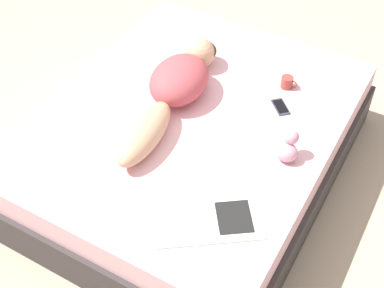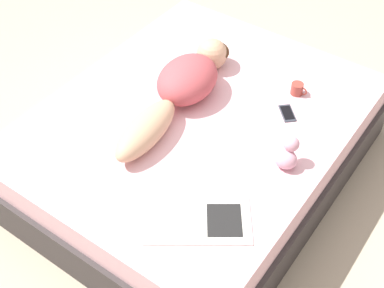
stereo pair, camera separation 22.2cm
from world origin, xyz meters
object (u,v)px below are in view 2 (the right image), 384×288
object	(u,v)px
person	(183,86)
coffee_mug	(297,89)
open_magazine	(199,221)
cell_phone	(287,113)

from	to	relation	value
person	coffee_mug	xyz separation A→B (m)	(0.57, 0.47, -0.07)
open_magazine	cell_phone	world-z (taller)	same
cell_phone	person	bearing A→B (deg)	159.36
person	cell_phone	size ratio (longest dim) A/B	7.58
open_magazine	coffee_mug	distance (m)	1.20
person	cell_phone	bearing A→B (deg)	17.18
open_magazine	cell_phone	distance (m)	0.99
cell_phone	open_magazine	bearing A→B (deg)	-132.71
open_magazine	coffee_mug	world-z (taller)	coffee_mug
person	cell_phone	xyz separation A→B (m)	(0.61, 0.26, -0.10)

